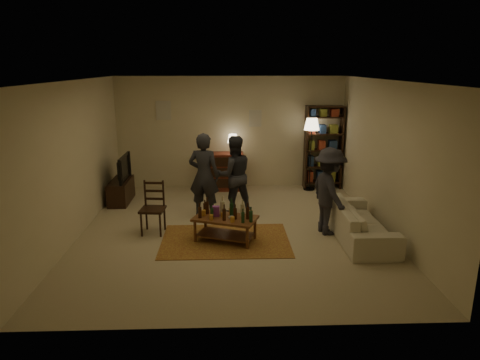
{
  "coord_description": "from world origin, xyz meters",
  "views": [
    {
      "loc": [
        -0.14,
        -7.36,
        2.96
      ],
      "look_at": [
        0.13,
        0.1,
        0.94
      ],
      "focal_mm": 32.0,
      "sensor_mm": 36.0,
      "label": 1
    }
  ],
  "objects_px": {
    "tv_stand": "(121,185)",
    "person_by_sofa": "(329,191)",
    "bookshelf": "(323,147)",
    "person_right": "(234,175)",
    "dining_chair": "(153,205)",
    "person_left": "(204,176)",
    "floor_lamp": "(312,129)",
    "dresser": "(223,170)",
    "sofa": "(359,221)",
    "coffee_table": "(225,219)"
  },
  "relations": [
    {
      "from": "dresser",
      "to": "bookshelf",
      "type": "bearing_deg",
      "value": 1.57
    },
    {
      "from": "tv_stand",
      "to": "sofa",
      "type": "bearing_deg",
      "value": -25.34
    },
    {
      "from": "dining_chair",
      "to": "person_right",
      "type": "relative_size",
      "value": 0.6
    },
    {
      "from": "person_left",
      "to": "person_right",
      "type": "relative_size",
      "value": 1.06
    },
    {
      "from": "dresser",
      "to": "person_left",
      "type": "bearing_deg",
      "value": -100.78
    },
    {
      "from": "floor_lamp",
      "to": "person_right",
      "type": "xyz_separation_m",
      "value": [
        -1.88,
        -1.61,
        -0.69
      ]
    },
    {
      "from": "tv_stand",
      "to": "person_left",
      "type": "bearing_deg",
      "value": -28.05
    },
    {
      "from": "bookshelf",
      "to": "person_right",
      "type": "xyz_separation_m",
      "value": [
        -2.21,
        -1.76,
        -0.23
      ]
    },
    {
      "from": "tv_stand",
      "to": "bookshelf",
      "type": "height_order",
      "value": "bookshelf"
    },
    {
      "from": "tv_stand",
      "to": "person_by_sofa",
      "type": "height_order",
      "value": "person_by_sofa"
    },
    {
      "from": "dresser",
      "to": "coffee_table",
      "type": "bearing_deg",
      "value": -89.17
    },
    {
      "from": "sofa",
      "to": "person_right",
      "type": "xyz_separation_m",
      "value": [
        -2.17,
        1.42,
        0.5
      ]
    },
    {
      "from": "dresser",
      "to": "floor_lamp",
      "type": "relative_size",
      "value": 0.78
    },
    {
      "from": "tv_stand",
      "to": "sofa",
      "type": "relative_size",
      "value": 0.51
    },
    {
      "from": "bookshelf",
      "to": "sofa",
      "type": "distance_m",
      "value": 3.26
    },
    {
      "from": "dresser",
      "to": "bookshelf",
      "type": "relative_size",
      "value": 0.67
    },
    {
      "from": "floor_lamp",
      "to": "person_by_sofa",
      "type": "height_order",
      "value": "floor_lamp"
    },
    {
      "from": "bookshelf",
      "to": "sofa",
      "type": "bearing_deg",
      "value": -90.82
    },
    {
      "from": "sofa",
      "to": "person_left",
      "type": "height_order",
      "value": "person_left"
    },
    {
      "from": "dining_chair",
      "to": "sofa",
      "type": "relative_size",
      "value": 0.46
    },
    {
      "from": "person_left",
      "to": "floor_lamp",
      "type": "bearing_deg",
      "value": -128.44
    },
    {
      "from": "person_left",
      "to": "person_right",
      "type": "bearing_deg",
      "value": -144.24
    },
    {
      "from": "dining_chair",
      "to": "person_right",
      "type": "distance_m",
      "value": 1.81
    },
    {
      "from": "coffee_table",
      "to": "person_right",
      "type": "relative_size",
      "value": 0.74
    },
    {
      "from": "dresser",
      "to": "person_by_sofa",
      "type": "xyz_separation_m",
      "value": [
        1.89,
        -2.88,
        0.31
      ]
    },
    {
      "from": "tv_stand",
      "to": "bookshelf",
      "type": "bearing_deg",
      "value": 11.8
    },
    {
      "from": "coffee_table",
      "to": "bookshelf",
      "type": "height_order",
      "value": "bookshelf"
    },
    {
      "from": "bookshelf",
      "to": "person_right",
      "type": "distance_m",
      "value": 2.84
    },
    {
      "from": "dining_chair",
      "to": "coffee_table",
      "type": "bearing_deg",
      "value": -13.97
    },
    {
      "from": "dresser",
      "to": "floor_lamp",
      "type": "distance_m",
      "value": 2.33
    },
    {
      "from": "coffee_table",
      "to": "dresser",
      "type": "bearing_deg",
      "value": 90.83
    },
    {
      "from": "tv_stand",
      "to": "person_by_sofa",
      "type": "xyz_separation_m",
      "value": [
        4.14,
        -1.96,
        0.4
      ]
    },
    {
      "from": "dresser",
      "to": "person_right",
      "type": "xyz_separation_m",
      "value": [
        0.22,
        -1.7,
        0.32
      ]
    },
    {
      "from": "tv_stand",
      "to": "dresser",
      "type": "distance_m",
      "value": 2.43
    },
    {
      "from": "bookshelf",
      "to": "sofa",
      "type": "height_order",
      "value": "bookshelf"
    },
    {
      "from": "coffee_table",
      "to": "person_by_sofa",
      "type": "distance_m",
      "value": 1.91
    },
    {
      "from": "tv_stand",
      "to": "sofa",
      "type": "xyz_separation_m",
      "value": [
        4.64,
        -2.2,
        -0.08
      ]
    },
    {
      "from": "tv_stand",
      "to": "sofa",
      "type": "height_order",
      "value": "tv_stand"
    },
    {
      "from": "dresser",
      "to": "person_left",
      "type": "distance_m",
      "value": 1.99
    },
    {
      "from": "dresser",
      "to": "sofa",
      "type": "distance_m",
      "value": 3.93
    },
    {
      "from": "dresser",
      "to": "dining_chair",
      "type": "bearing_deg",
      "value": -114.75
    },
    {
      "from": "person_left",
      "to": "person_right",
      "type": "height_order",
      "value": "person_left"
    },
    {
      "from": "dresser",
      "to": "floor_lamp",
      "type": "bearing_deg",
      "value": -2.46
    },
    {
      "from": "tv_stand",
      "to": "bookshelf",
      "type": "distance_m",
      "value": 4.84
    },
    {
      "from": "person_left",
      "to": "person_by_sofa",
      "type": "relative_size",
      "value": 1.08
    },
    {
      "from": "floor_lamp",
      "to": "person_by_sofa",
      "type": "relative_size",
      "value": 1.11
    },
    {
      "from": "dresser",
      "to": "person_by_sofa",
      "type": "bearing_deg",
      "value": -56.67
    },
    {
      "from": "floor_lamp",
      "to": "sofa",
      "type": "xyz_separation_m",
      "value": [
        0.29,
        -3.02,
        -1.18
      ]
    },
    {
      "from": "person_left",
      "to": "bookshelf",
      "type": "bearing_deg",
      "value": -129.66
    },
    {
      "from": "dining_chair",
      "to": "person_by_sofa",
      "type": "relative_size",
      "value": 0.61
    }
  ]
}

